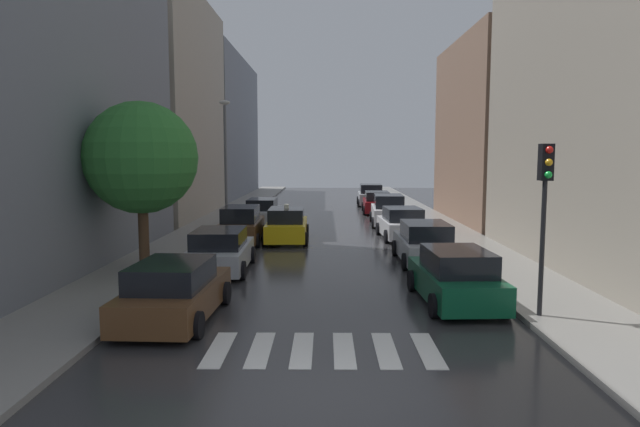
# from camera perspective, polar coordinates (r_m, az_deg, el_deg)

# --- Properties ---
(ground_plane) EXTENTS (28.00, 72.00, 0.04)m
(ground_plane) POSITION_cam_1_polar(r_m,az_deg,el_deg) (33.02, 0.51, -1.16)
(ground_plane) COLOR #2F2F32
(sidewalk_left) EXTENTS (3.00, 72.00, 0.15)m
(sidewalk_left) POSITION_cam_1_polar(r_m,az_deg,el_deg) (33.65, -10.63, -0.96)
(sidewalk_left) COLOR gray
(sidewalk_left) RESTS_ON ground
(sidewalk_right) EXTENTS (3.00, 72.00, 0.15)m
(sidewalk_right) POSITION_cam_1_polar(r_m,az_deg,el_deg) (33.63, 11.65, -0.99)
(sidewalk_right) COLOR gray
(sidewalk_right) RESTS_ON ground
(crosswalk_stripes) EXTENTS (4.95, 2.20, 0.01)m
(crosswalk_stripes) POSITION_cam_1_polar(r_m,az_deg,el_deg) (12.18, 0.32, -13.94)
(crosswalk_stripes) COLOR silver
(crosswalk_stripes) RESTS_ON ground
(building_left_mid) EXTENTS (6.00, 14.47, 14.51)m
(building_left_mid) POSITION_cam_1_polar(r_m,az_deg,el_deg) (38.65, -16.30, 10.47)
(building_left_mid) COLOR #9E9384
(building_left_mid) RESTS_ON ground
(building_left_far) EXTENTS (6.00, 20.97, 13.52)m
(building_left_far) POSITION_cam_1_polar(r_m,az_deg,el_deg) (56.09, -10.89, 8.68)
(building_left_far) COLOR slate
(building_left_far) RESTS_ON ground
(building_right_mid) EXTENTS (6.00, 12.55, 11.10)m
(building_right_mid) POSITION_cam_1_polar(r_m,az_deg,el_deg) (35.79, 18.60, 8.03)
(building_right_mid) COLOR #8C6B56
(building_right_mid) RESTS_ON ground
(parked_car_left_nearest) EXTENTS (2.27, 4.47, 1.53)m
(parked_car_left_nearest) POSITION_cam_1_polar(r_m,az_deg,el_deg) (14.50, -14.89, -7.89)
(parked_car_left_nearest) COLOR brown
(parked_car_left_nearest) RESTS_ON ground
(parked_car_left_second) EXTENTS (2.22, 4.40, 1.53)m
(parked_car_left_second) POSITION_cam_1_polar(r_m,az_deg,el_deg) (20.07, -10.33, -3.88)
(parked_car_left_second) COLOR #B2B7BF
(parked_car_left_second) RESTS_ON ground
(parked_car_left_third) EXTENTS (2.06, 4.57, 1.74)m
(parked_car_left_third) POSITION_cam_1_polar(r_m,az_deg,el_deg) (26.41, -8.18, -1.25)
(parked_car_left_third) COLOR brown
(parked_car_left_third) RESTS_ON ground
(parked_car_left_fourth) EXTENTS (2.07, 4.58, 1.57)m
(parked_car_left_fourth) POSITION_cam_1_polar(r_m,az_deg,el_deg) (33.00, -5.97, 0.13)
(parked_car_left_fourth) COLOR #B2B7BF
(parked_car_left_fourth) RESTS_ON ground
(parked_car_right_nearest) EXTENTS (2.22, 4.34, 1.57)m
(parked_car_right_nearest) POSITION_cam_1_polar(r_m,az_deg,el_deg) (15.99, 13.90, -6.49)
(parked_car_right_nearest) COLOR #0C4C2D
(parked_car_right_nearest) RESTS_ON ground
(parked_car_right_second) EXTENTS (2.10, 4.49, 1.60)m
(parked_car_right_second) POSITION_cam_1_polar(r_m,az_deg,el_deg) (21.60, 10.82, -3.11)
(parked_car_right_second) COLOR #B2B7BF
(parked_car_right_second) RESTS_ON ground
(parked_car_right_third) EXTENTS (2.30, 4.20, 1.58)m
(parked_car_right_third) POSITION_cam_1_polar(r_m,az_deg,el_deg) (27.55, 8.51, -1.09)
(parked_car_right_third) COLOR silver
(parked_car_right_third) RESTS_ON ground
(parked_car_right_fourth) EXTENTS (2.22, 4.72, 1.83)m
(parked_car_right_fourth) POSITION_cam_1_polar(r_m,az_deg,el_deg) (32.76, 7.10, 0.26)
(parked_car_right_fourth) COLOR silver
(parked_car_right_fourth) RESTS_ON ground
(parked_car_right_fifth) EXTENTS (2.18, 4.65, 1.56)m
(parked_car_right_fifth) POSITION_cam_1_polar(r_m,az_deg,el_deg) (39.46, 5.92, 1.11)
(parked_car_right_fifth) COLOR maroon
(parked_car_right_fifth) RESTS_ON ground
(parked_car_right_sixth) EXTENTS (2.24, 4.35, 1.76)m
(parked_car_right_sixth) POSITION_cam_1_polar(r_m,az_deg,el_deg) (45.16, 5.27, 1.86)
(parked_car_right_sixth) COLOR #B2B7BF
(parked_car_right_sixth) RESTS_ON ground
(taxi_midroad) EXTENTS (2.12, 4.42, 1.81)m
(taxi_midroad) POSITION_cam_1_polar(r_m,az_deg,el_deg) (26.56, -3.47, -1.26)
(taxi_midroad) COLOR yellow
(taxi_midroad) RESTS_ON ground
(street_tree_left) EXTENTS (3.89, 3.89, 5.87)m
(street_tree_left) POSITION_cam_1_polar(r_m,az_deg,el_deg) (20.08, -18.08, 5.49)
(street_tree_left) COLOR #513823
(street_tree_left) RESTS_ON sidewalk_left
(traffic_light_right_corner) EXTENTS (0.30, 0.42, 4.30)m
(traffic_light_right_corner) POSITION_cam_1_polar(r_m,az_deg,el_deg) (14.59, 22.32, 2.14)
(traffic_light_right_corner) COLOR black
(traffic_light_right_corner) RESTS_ON sidewalk_right
(lamp_post_left) EXTENTS (0.60, 0.28, 7.01)m
(lamp_post_left) POSITION_cam_1_polar(r_m,az_deg,el_deg) (31.24, -9.79, 6.07)
(lamp_post_left) COLOR #595B60
(lamp_post_left) RESTS_ON sidewalk_left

